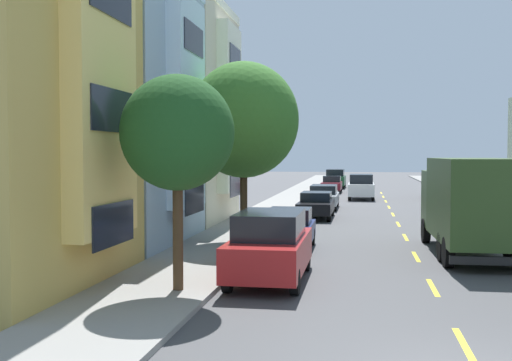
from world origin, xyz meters
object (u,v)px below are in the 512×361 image
(parked_suv_red, at_px, (270,246))
(parked_hatchback_navy, at_px, (289,229))
(delivery_box_truck, at_px, (469,201))
(parked_wagon_silver, at_px, (324,196))
(parked_suv_sky, at_px, (464,195))
(moving_white_sedan, at_px, (361,186))
(parked_suv_forest, at_px, (335,178))
(parked_hatchback_champagne, at_px, (489,209))
(parked_suv_charcoal, at_px, (440,186))
(parked_sedan_black, at_px, (316,205))
(street_tree_second, at_px, (244,120))
(street_tree_nearest, at_px, (177,133))
(parked_hatchback_burgundy, at_px, (332,184))

(parked_suv_red, bearing_deg, parked_hatchback_navy, 91.19)
(delivery_box_truck, distance_m, parked_wagon_silver, 18.84)
(parked_wagon_silver, bearing_deg, parked_suv_red, -90.44)
(delivery_box_truck, bearing_deg, parked_suv_sky, 81.42)
(moving_white_sedan, bearing_deg, delivery_box_truck, -82.25)
(parked_suv_forest, relative_size, parked_hatchback_champagne, 1.21)
(parked_suv_charcoal, height_order, parked_sedan_black, parked_suv_charcoal)
(parked_wagon_silver, xyz_separation_m, parked_suv_red, (-0.18, -23.09, 0.18))
(parked_wagon_silver, bearing_deg, delivery_box_truck, -71.38)
(parked_hatchback_navy, bearing_deg, parked_suv_red, -88.81)
(street_tree_second, relative_size, parked_suv_red, 1.45)
(parked_hatchback_champagne, bearing_deg, parked_suv_charcoal, 90.34)
(parked_suv_sky, bearing_deg, parked_sedan_black, -147.42)
(parked_suv_red, relative_size, parked_hatchback_navy, 1.20)
(street_tree_nearest, distance_m, street_tree_second, 9.01)
(street_tree_second, bearing_deg, parked_hatchback_burgundy, 86.48)
(street_tree_nearest, relative_size, parked_suv_red, 1.12)
(parked_suv_charcoal, xyz_separation_m, parked_hatchback_navy, (-8.86, -28.14, -0.23))
(parked_hatchback_navy, distance_m, parked_hatchback_champagne, 13.37)
(parked_suv_charcoal, relative_size, parked_suv_red, 1.01)
(parked_wagon_silver, bearing_deg, parked_hatchback_burgundy, 90.69)
(parked_hatchback_navy, xyz_separation_m, parked_hatchback_burgundy, (0.10, 33.76, 0.00))
(parked_suv_charcoal, xyz_separation_m, parked_suv_red, (-8.74, -33.80, 0.00))
(parked_suv_red, xyz_separation_m, parked_hatchback_burgundy, (-0.02, 39.42, -0.23))
(street_tree_nearest, bearing_deg, delivery_box_truck, 42.02)
(parked_hatchback_champagne, bearing_deg, parked_suv_sky, 90.48)
(parked_suv_red, height_order, moving_white_sedan, same)
(street_tree_nearest, bearing_deg, parked_suv_red, 46.48)
(parked_suv_charcoal, relative_size, parked_hatchback_navy, 1.21)
(parked_suv_charcoal, xyz_separation_m, parked_sedan_black, (-8.63, -16.79, -0.24))
(parked_suv_forest, bearing_deg, parked_hatchback_navy, -90.20)
(street_tree_nearest, relative_size, parked_hatchback_burgundy, 1.33)
(parked_hatchback_navy, height_order, parked_suv_forest, parked_suv_forest)
(parked_hatchback_champagne, bearing_deg, delivery_box_truck, -104.50)
(parked_hatchback_navy, bearing_deg, parked_hatchback_burgundy, 89.83)
(parked_suv_charcoal, bearing_deg, parked_hatchback_champagne, -89.66)
(parked_suv_charcoal, height_order, moving_white_sedan, same)
(street_tree_nearest, distance_m, delivery_box_truck, 11.25)
(parked_hatchback_navy, distance_m, parked_suv_forest, 41.30)
(delivery_box_truck, height_order, parked_suv_red, delivery_box_truck)
(parked_wagon_silver, xyz_separation_m, parked_suv_forest, (-0.15, 23.87, 0.18))
(parked_sedan_black, bearing_deg, parked_wagon_silver, 89.39)
(delivery_box_truck, xyz_separation_m, parked_suv_red, (-6.18, -5.26, -0.93))
(parked_suv_sky, bearing_deg, parked_hatchback_navy, -117.80)
(parked_hatchback_champagne, relative_size, moving_white_sedan, 0.83)
(parked_suv_sky, height_order, parked_hatchback_navy, parked_suv_sky)
(parked_wagon_silver, distance_m, moving_white_sedan, 8.99)
(parked_suv_sky, bearing_deg, parked_hatchback_champagne, -89.52)
(parked_suv_sky, xyz_separation_m, parked_sedan_black, (-8.68, -5.55, -0.24))
(parked_suv_forest, height_order, parked_hatchback_burgundy, parked_suv_forest)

